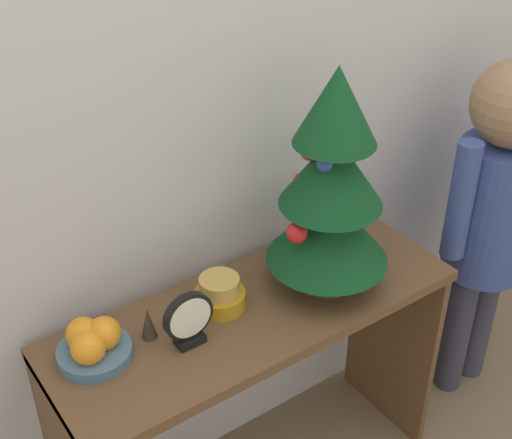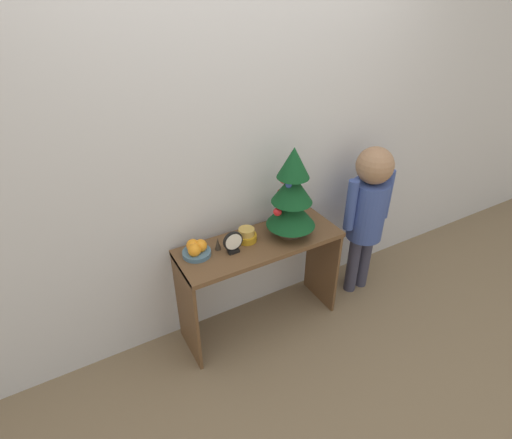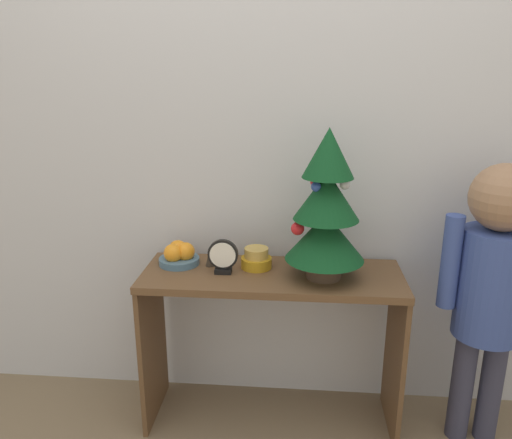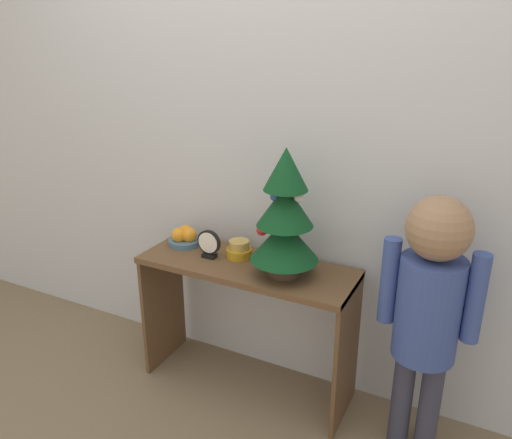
{
  "view_description": "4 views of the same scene",
  "coord_description": "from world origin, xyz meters",
  "px_view_note": "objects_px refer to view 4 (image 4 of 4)",
  "views": [
    {
      "loc": [
        -0.78,
        -0.93,
        1.84
      ],
      "look_at": [
        0.02,
        0.22,
        0.93
      ],
      "focal_mm": 50.0,
      "sensor_mm": 36.0,
      "label": 1
    },
    {
      "loc": [
        -1.03,
        -1.58,
        2.11
      ],
      "look_at": [
        -0.02,
        0.21,
        0.85
      ],
      "focal_mm": 28.0,
      "sensor_mm": 36.0,
      "label": 2
    },
    {
      "loc": [
        0.1,
        -1.68,
        1.49
      ],
      "look_at": [
        -0.06,
        0.18,
        0.92
      ],
      "focal_mm": 35.0,
      "sensor_mm": 36.0,
      "label": 3
    },
    {
      "loc": [
        1.02,
        -1.72,
        1.72
      ],
      "look_at": [
        0.04,
        0.21,
        0.92
      ],
      "focal_mm": 35.0,
      "sensor_mm": 36.0,
      "label": 4
    }
  ],
  "objects_px": {
    "mini_tree": "(285,217)",
    "singing_bowl": "(239,250)",
    "figurine": "(206,242)",
    "child_figure": "(429,299)",
    "desk_clock": "(209,244)",
    "fruit_bowl": "(185,237)"
  },
  "relations": [
    {
      "from": "mini_tree",
      "to": "child_figure",
      "type": "xyz_separation_m",
      "value": [
        0.64,
        -0.02,
        -0.24
      ]
    },
    {
      "from": "mini_tree",
      "to": "singing_bowl",
      "type": "distance_m",
      "value": 0.37
    },
    {
      "from": "desk_clock",
      "to": "figurine",
      "type": "height_order",
      "value": "desk_clock"
    },
    {
      "from": "figurine",
      "to": "child_figure",
      "type": "distance_m",
      "value": 1.11
    },
    {
      "from": "singing_bowl",
      "to": "desk_clock",
      "type": "relative_size",
      "value": 0.89
    },
    {
      "from": "fruit_bowl",
      "to": "child_figure",
      "type": "relative_size",
      "value": 0.15
    },
    {
      "from": "child_figure",
      "to": "desk_clock",
      "type": "bearing_deg",
      "value": 178.68
    },
    {
      "from": "mini_tree",
      "to": "desk_clock",
      "type": "bearing_deg",
      "value": 179.4
    },
    {
      "from": "figurine",
      "to": "child_figure",
      "type": "bearing_deg",
      "value": -5.06
    },
    {
      "from": "mini_tree",
      "to": "desk_clock",
      "type": "height_order",
      "value": "mini_tree"
    },
    {
      "from": "desk_clock",
      "to": "child_figure",
      "type": "distance_m",
      "value": 1.04
    },
    {
      "from": "mini_tree",
      "to": "singing_bowl",
      "type": "bearing_deg",
      "value": 164.49
    },
    {
      "from": "fruit_bowl",
      "to": "child_figure",
      "type": "distance_m",
      "value": 1.25
    },
    {
      "from": "singing_bowl",
      "to": "child_figure",
      "type": "height_order",
      "value": "child_figure"
    },
    {
      "from": "figurine",
      "to": "fruit_bowl",
      "type": "bearing_deg",
      "value": 175.67
    },
    {
      "from": "mini_tree",
      "to": "figurine",
      "type": "height_order",
      "value": "mini_tree"
    },
    {
      "from": "mini_tree",
      "to": "figurine",
      "type": "relative_size",
      "value": 7.11
    },
    {
      "from": "mini_tree",
      "to": "child_figure",
      "type": "distance_m",
      "value": 0.68
    },
    {
      "from": "desk_clock",
      "to": "child_figure",
      "type": "height_order",
      "value": "child_figure"
    },
    {
      "from": "mini_tree",
      "to": "singing_bowl",
      "type": "height_order",
      "value": "mini_tree"
    },
    {
      "from": "figurine",
      "to": "child_figure",
      "type": "height_order",
      "value": "child_figure"
    },
    {
      "from": "desk_clock",
      "to": "singing_bowl",
      "type": "bearing_deg",
      "value": 29.19
    }
  ]
}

